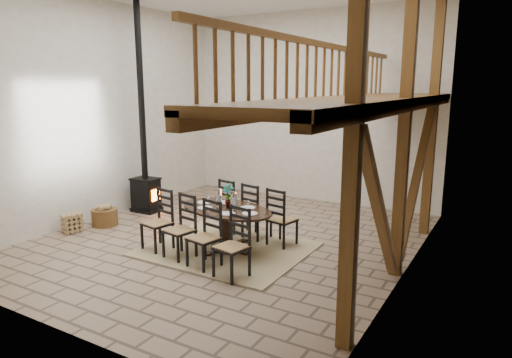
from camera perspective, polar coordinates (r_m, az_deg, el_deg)
The scene contains 7 objects.
ground at distance 9.41m, azimuth -3.60°, elevation -7.58°, with size 8.00×8.00×0.00m, color #8E755E.
room_shell at distance 8.28m, azimuth 3.12°, elevation 11.06°, with size 7.02×8.02×5.01m.
rug at distance 8.90m, azimuth -3.67°, elevation -8.68°, with size 3.00×2.50×0.02m, color tan.
dining_table at distance 8.70m, azimuth -4.15°, elevation -6.33°, with size 2.51×2.58×1.28m.
wood_stove at distance 11.52m, azimuth -13.75°, elevation 1.48°, with size 0.67×0.53×5.00m.
log_basket at distance 10.83m, azimuth -18.39°, elevation -4.44°, with size 0.58×0.58×0.48m.
log_stack at distance 10.57m, azimuth -22.00°, elevation -5.11°, with size 0.42×0.48×0.40m.
Camera 1 is at (4.97, -7.36, 3.11)m, focal length 32.00 mm.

